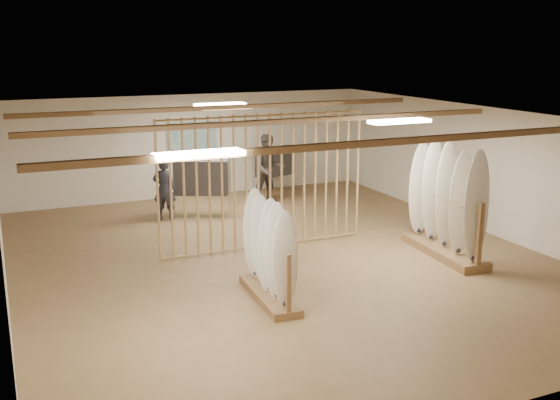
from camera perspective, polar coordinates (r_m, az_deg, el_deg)
name	(u,v)px	position (r m, az deg, el deg)	size (l,w,h in m)	color
floor	(280,259)	(13.01, 0.00, -5.14)	(12.00, 12.00, 0.00)	olive
ceiling	(280,117)	(12.39, 0.00, 7.21)	(12.00, 12.00, 0.00)	gray
wall_back	(192,146)	(18.18, -7.68, 4.71)	(12.00, 12.00, 0.00)	white
wall_front	(497,299)	(7.76, 18.38, -8.18)	(12.00, 12.00, 0.00)	white
wall_left	(0,217)	(11.61, -23.22, -1.40)	(12.00, 12.00, 0.00)	white
wall_right	(485,170)	(15.30, 17.41, 2.52)	(12.00, 12.00, 0.00)	white
ceiling_slats	(280,122)	(12.40, 0.00, 6.84)	(9.50, 6.12, 0.10)	olive
light_panels	(280,121)	(12.40, 0.00, 6.93)	(1.20, 0.35, 0.06)	white
bamboo_partition	(264,182)	(13.34, -1.39, 1.58)	(4.45, 0.05, 2.78)	tan
poster	(192,139)	(18.13, -7.69, 5.33)	(1.40, 0.03, 0.90)	teal
rack_left	(269,265)	(10.84, -0.94, -5.67)	(0.60, 1.89, 1.78)	olive
rack_right	(445,218)	(13.43, 14.21, -1.57)	(0.81, 2.39, 2.24)	olive
clothing_rack_a	(201,178)	(16.00, -6.90, 1.95)	(1.33, 0.84, 1.50)	silver
clothing_rack_b	(275,162)	(18.45, -0.48, 3.29)	(1.22, 0.57, 1.34)	silver
shopper_a	(164,185)	(15.83, -10.04, 1.30)	(0.63, 0.43, 1.72)	#26262E
shopper_b	(269,164)	(17.23, -0.99, 3.11)	(1.00, 0.78, 2.08)	#362F29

